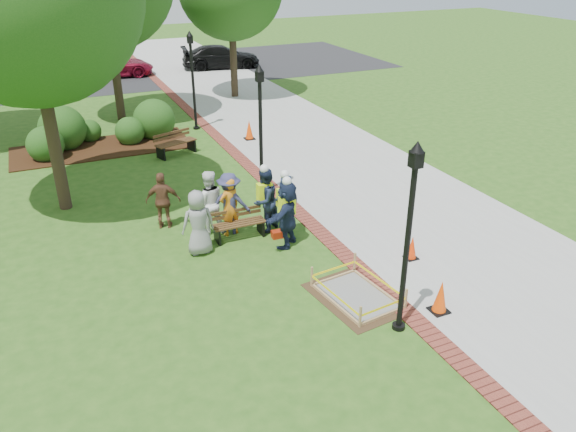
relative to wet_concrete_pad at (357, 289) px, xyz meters
name	(u,v)px	position (x,y,z in m)	size (l,w,h in m)	color
ground	(289,274)	(-1.02, 1.61, -0.23)	(100.00, 100.00, 0.00)	#285116
sidewalk	(300,137)	(3.98, 11.61, -0.22)	(6.00, 60.00, 0.02)	#9E9E99
brick_edging	(228,147)	(0.73, 11.61, -0.22)	(0.50, 60.00, 0.03)	maroon
mulch_bed	(102,148)	(-4.02, 13.61, -0.21)	(7.00, 3.00, 0.05)	#381E0F
parking_lot	(119,73)	(-1.02, 28.61, -0.23)	(36.00, 12.00, 0.01)	black
wet_concrete_pad	(357,289)	(0.00, 0.00, 0.00)	(1.97, 2.49, 0.55)	#47331E
bench_near	(239,230)	(-1.52, 3.96, 0.02)	(1.50, 0.51, 0.81)	brown
bench_far	(176,148)	(-1.43, 11.57, 0.05)	(1.74, 1.07, 0.90)	brown
cone_front	(441,297)	(1.41, -1.26, 0.16)	(0.41, 0.41, 0.81)	black
cone_back	(412,248)	(2.24, 0.99, 0.09)	(0.34, 0.34, 0.66)	black
cone_far	(249,130)	(1.88, 12.21, 0.17)	(0.42, 0.42, 0.84)	black
toolbox	(279,234)	(-0.48, 3.53, -0.13)	(0.42, 0.23, 0.21)	#9E230C
lamp_near	(409,227)	(0.23, -1.39, 2.25)	(0.28, 0.28, 4.26)	black
lamp_mid	(260,122)	(0.23, 6.61, 2.25)	(0.28, 0.28, 4.26)	black
lamp_far	(192,73)	(0.23, 14.61, 2.25)	(0.28, 0.28, 4.26)	black
shrub_a	(48,159)	(-6.12, 13.11, -0.23)	(1.40, 1.40, 1.40)	#1C4C15
shrub_b	(66,147)	(-5.39, 14.31, -0.23)	(1.88, 1.88, 1.88)	#1C4C15
shrub_c	(131,143)	(-2.82, 13.77, -0.23)	(1.21, 1.21, 1.21)	#1C4C15
shrub_d	(156,137)	(-1.69, 14.23, -0.23)	(1.77, 1.77, 1.77)	#1C4C15
shrub_e	(91,140)	(-4.32, 14.82, -0.23)	(0.97, 0.97, 0.97)	#1C4C15
casual_person_a	(198,223)	(-2.77, 3.60, 0.67)	(0.58, 0.37, 1.80)	gray
casual_person_b	(230,207)	(-1.66, 4.28, 0.63)	(0.63, 0.49, 1.73)	orange
casual_person_c	(209,202)	(-2.16, 4.66, 0.70)	(0.65, 0.48, 1.88)	white
casual_person_d	(163,201)	(-3.27, 5.49, 0.62)	(0.63, 0.51, 1.70)	brown
casual_person_e	(230,204)	(-1.62, 4.40, 0.67)	(0.68, 0.58, 1.82)	#333359
hivis_worker_a	(287,212)	(-0.45, 3.04, 0.77)	(0.70, 0.70, 2.03)	#1A2244
hivis_worker_b	(285,204)	(-0.28, 3.57, 0.75)	(0.69, 0.58, 2.00)	#1C324A
hivis_worker_c	(265,199)	(-0.67, 4.10, 0.77)	(0.72, 0.66, 2.04)	#171A3B
parked_car_b	(63,82)	(-4.54, 27.22, -0.23)	(4.38, 1.90, 1.43)	#B6B4BA
parked_car_c	(116,77)	(-1.37, 27.50, -0.23)	(4.37, 1.90, 1.43)	maroon
parked_car_d	(221,68)	(5.55, 27.34, -0.23)	(4.96, 2.15, 1.62)	black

